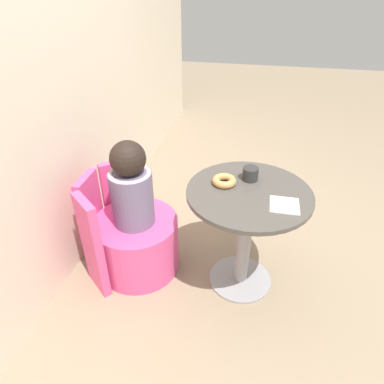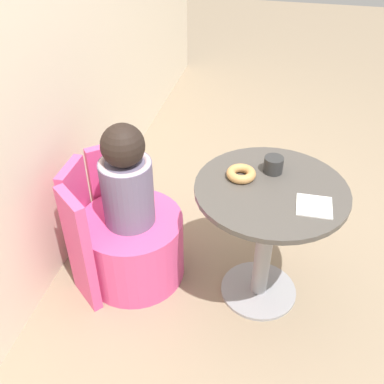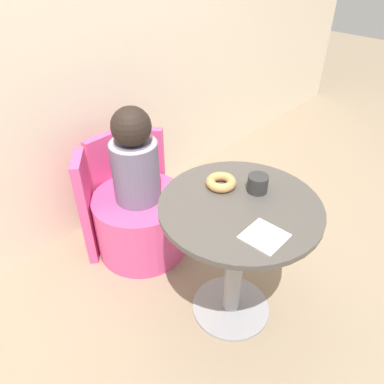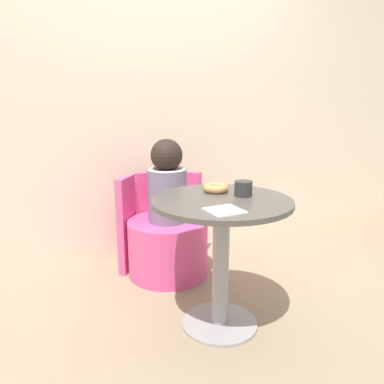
% 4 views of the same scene
% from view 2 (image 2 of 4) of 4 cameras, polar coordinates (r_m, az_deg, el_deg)
% --- Properties ---
extents(ground_plane, '(12.00, 12.00, 0.00)m').
position_cam_2_polar(ground_plane, '(2.52, 8.35, -11.48)').
color(ground_plane, gray).
extents(back_wall, '(6.00, 0.06, 2.40)m').
position_cam_2_polar(back_wall, '(2.15, -21.13, 16.40)').
color(back_wall, beige).
rests_on(back_wall, ground_plane).
extents(round_table, '(0.69, 0.69, 0.69)m').
position_cam_2_polar(round_table, '(2.14, 9.56, -3.54)').
color(round_table, '#99999E').
rests_on(round_table, ground_plane).
extents(tub_chair, '(0.54, 0.54, 0.38)m').
position_cam_2_polar(tub_chair, '(2.45, -7.43, -6.87)').
color(tub_chair, '#E54C8C').
rests_on(tub_chair, ground_plane).
extents(booth_backrest, '(0.63, 0.23, 0.66)m').
position_cam_2_polar(booth_backrest, '(2.43, -12.69, -3.55)').
color(booth_backrest, '#E54C8C').
rests_on(booth_backrest, ground_plane).
extents(child_figure, '(0.26, 0.26, 0.54)m').
position_cam_2_polar(child_figure, '(2.16, -8.35, 1.65)').
color(child_figure, slate).
rests_on(child_figure, tub_chair).
extents(donut, '(0.14, 0.14, 0.04)m').
position_cam_2_polar(donut, '(2.06, 6.27, 2.40)').
color(donut, tan).
rests_on(donut, round_table).
extents(cup, '(0.09, 0.09, 0.08)m').
position_cam_2_polar(cup, '(2.11, 10.26, 3.43)').
color(cup, '#2D2D2D').
rests_on(cup, round_table).
extents(paper_napkin, '(0.15, 0.15, 0.01)m').
position_cam_2_polar(paper_napkin, '(1.95, 15.26, -1.74)').
color(paper_napkin, white).
rests_on(paper_napkin, round_table).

